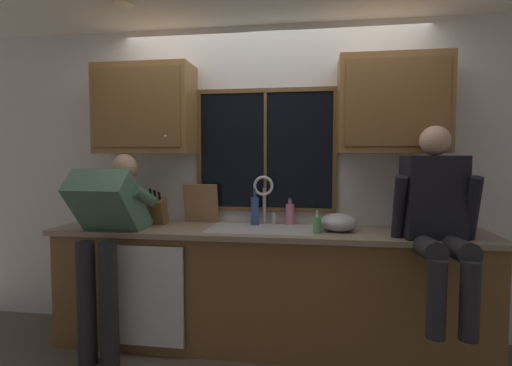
# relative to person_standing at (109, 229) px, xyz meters

# --- Properties ---
(back_wall) EXTENTS (5.64, 0.12, 2.55)m
(back_wall) POSITION_rel_person_standing_xyz_m (1.13, 0.65, 0.34)
(back_wall) COLOR silver
(back_wall) RESTS_ON floor
(ceiling_downlight_left) EXTENTS (0.14, 0.14, 0.01)m
(ceiling_downlight_left) POSITION_rel_person_standing_xyz_m (0.16, -0.01, 1.60)
(ceiling_downlight_left) COLOR #FFEAB2
(window_glass) EXTENTS (1.10, 0.02, 0.95)m
(window_glass) POSITION_rel_person_standing_xyz_m (1.09, 0.58, 0.59)
(window_glass) COLOR black
(window_frame_top) EXTENTS (1.17, 0.02, 0.04)m
(window_frame_top) POSITION_rel_person_standing_xyz_m (1.09, 0.57, 1.08)
(window_frame_top) COLOR brown
(window_frame_bottom) EXTENTS (1.17, 0.02, 0.04)m
(window_frame_bottom) POSITION_rel_person_standing_xyz_m (1.09, 0.57, 0.09)
(window_frame_bottom) COLOR brown
(window_frame_left) EXTENTS (0.03, 0.02, 0.95)m
(window_frame_left) POSITION_rel_person_standing_xyz_m (0.52, 0.57, 0.59)
(window_frame_left) COLOR brown
(window_frame_right) EXTENTS (0.03, 0.02, 0.95)m
(window_frame_right) POSITION_rel_person_standing_xyz_m (1.66, 0.57, 0.59)
(window_frame_right) COLOR brown
(window_mullion_center) EXTENTS (0.02, 0.02, 0.95)m
(window_mullion_center) POSITION_rel_person_standing_xyz_m (1.09, 0.57, 0.59)
(window_mullion_center) COLOR brown
(lower_cabinet_run) EXTENTS (3.24, 0.58, 0.88)m
(lower_cabinet_run) POSITION_rel_person_standing_xyz_m (1.13, 0.30, -0.50)
(lower_cabinet_run) COLOR brown
(lower_cabinet_run) RESTS_ON floor
(countertop) EXTENTS (3.30, 0.62, 0.04)m
(countertop) POSITION_rel_person_standing_xyz_m (1.13, 0.28, -0.04)
(countertop) COLOR gray
(countertop) RESTS_ON lower_cabinet_run
(dishwasher_front) EXTENTS (0.60, 0.02, 0.74)m
(dishwasher_front) POSITION_rel_person_standing_xyz_m (0.27, -0.02, -0.48)
(dishwasher_front) COLOR white
(upper_cabinet_left) EXTENTS (0.80, 0.36, 0.72)m
(upper_cabinet_left) POSITION_rel_person_standing_xyz_m (0.11, 0.42, 0.92)
(upper_cabinet_left) COLOR olive
(upper_cabinet_right) EXTENTS (0.80, 0.36, 0.72)m
(upper_cabinet_right) POSITION_rel_person_standing_xyz_m (2.07, 0.42, 0.92)
(upper_cabinet_right) COLOR olive
(sink) EXTENTS (0.80, 0.46, 0.21)m
(sink) POSITION_rel_person_standing_xyz_m (1.09, 0.29, -0.12)
(sink) COLOR #B7B7BC
(sink) RESTS_ON lower_cabinet_run
(faucet) EXTENTS (0.18, 0.09, 0.40)m
(faucet) POSITION_rel_person_standing_xyz_m (1.10, 0.47, 0.23)
(faucet) COLOR silver
(faucet) RESTS_ON countertop
(person_standing) EXTENTS (0.53, 0.71, 1.50)m
(person_standing) POSITION_rel_person_standing_xyz_m (0.00, 0.00, 0.00)
(person_standing) COLOR #262628
(person_standing) RESTS_ON floor
(person_sitting_on_counter) EXTENTS (0.54, 0.62, 1.26)m
(person_sitting_on_counter) POSITION_rel_person_standing_xyz_m (2.29, 0.01, 0.16)
(person_sitting_on_counter) COLOR #262628
(person_sitting_on_counter) RESTS_ON countertop
(knife_block) EXTENTS (0.12, 0.18, 0.32)m
(knife_block) POSITION_rel_person_standing_xyz_m (0.24, 0.35, 0.09)
(knife_block) COLOR brown
(knife_block) RESTS_ON countertop
(cutting_board) EXTENTS (0.29, 0.09, 0.33)m
(cutting_board) POSITION_rel_person_standing_xyz_m (0.56, 0.50, 0.14)
(cutting_board) COLOR #997047
(cutting_board) RESTS_ON countertop
(mixing_bowl) EXTENTS (0.28, 0.28, 0.14)m
(mixing_bowl) POSITION_rel_person_standing_xyz_m (1.68, 0.30, 0.04)
(mixing_bowl) COLOR #B7B7BC
(mixing_bowl) RESTS_ON countertop
(soap_dispenser) EXTENTS (0.06, 0.07, 0.17)m
(soap_dispenser) POSITION_rel_person_standing_xyz_m (1.52, 0.18, 0.05)
(soap_dispenser) COLOR #59A566
(soap_dispenser) RESTS_ON countertop
(bottle_green_glass) EXTENTS (0.07, 0.07, 0.22)m
(bottle_green_glass) POSITION_rel_person_standing_xyz_m (1.30, 0.51, 0.07)
(bottle_green_glass) COLOR pink
(bottle_green_glass) RESTS_ON countertop
(bottle_tall_clear) EXTENTS (0.07, 0.07, 0.30)m
(bottle_tall_clear) POSITION_rel_person_standing_xyz_m (1.02, 0.45, 0.10)
(bottle_tall_clear) COLOR #334C8C
(bottle_tall_clear) RESTS_ON countertop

